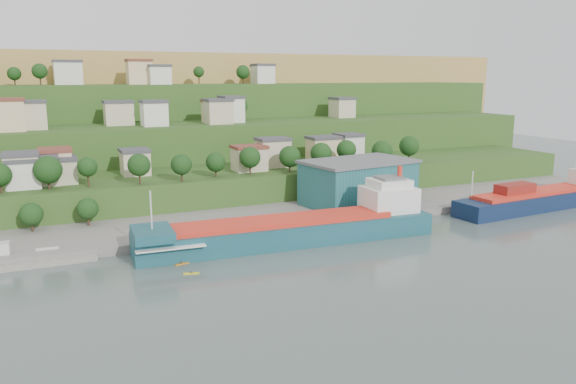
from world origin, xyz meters
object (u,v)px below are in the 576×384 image
warehouse (358,182)px  kayak_orange (182,263)px  cargo_ship_near (298,230)px  cargo_ship_far (545,199)px

warehouse → kayak_orange: bearing=-164.1°
warehouse → kayak_orange: (-57.93, -25.59, -8.21)m
kayak_orange → warehouse: bearing=13.9°
cargo_ship_near → kayak_orange: bearing=-168.2°
cargo_ship_far → warehouse: 56.17m
cargo_ship_far → warehouse: bearing=155.5°
cargo_ship_far → kayak_orange: size_ratio=19.23×
cargo_ship_near → kayak_orange: (-28.76, -4.32, -2.68)m
cargo_ship_far → kayak_orange: cargo_ship_far is taller
warehouse → cargo_ship_near: bearing=-151.9°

